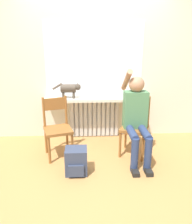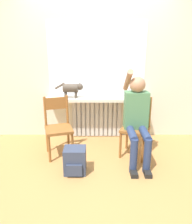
{
  "view_description": "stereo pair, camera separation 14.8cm",
  "coord_description": "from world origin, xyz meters",
  "px_view_note": "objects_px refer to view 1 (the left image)",
  "views": [
    {
      "loc": [
        -0.16,
        -2.61,
        1.66
      ],
      "look_at": [
        0.0,
        0.57,
        0.65
      ],
      "focal_mm": 35.0,
      "sensor_mm": 36.0,
      "label": 1
    },
    {
      "loc": [
        -0.01,
        -2.62,
        1.66
      ],
      "look_at": [
        0.0,
        0.57,
        0.65
      ],
      "focal_mm": 35.0,
      "sensor_mm": 36.0,
      "label": 2
    }
  ],
  "objects_px": {
    "backpack": "(76,161)",
    "person": "(137,115)",
    "chair_left": "(57,127)",
    "chair_right": "(135,126)",
    "cat": "(70,89)"
  },
  "relations": [
    {
      "from": "cat",
      "to": "backpack",
      "type": "xyz_separation_m",
      "value": [
        0.13,
        -1.07,
        -0.76
      ]
    },
    {
      "from": "chair_left",
      "to": "chair_right",
      "type": "bearing_deg",
      "value": -17.36
    },
    {
      "from": "backpack",
      "to": "chair_right",
      "type": "bearing_deg",
      "value": 30.2
    },
    {
      "from": "chair_left",
      "to": "cat",
      "type": "height_order",
      "value": "cat"
    },
    {
      "from": "cat",
      "to": "backpack",
      "type": "distance_m",
      "value": 1.32
    },
    {
      "from": "cat",
      "to": "backpack",
      "type": "bearing_deg",
      "value": -83.2
    },
    {
      "from": "backpack",
      "to": "person",
      "type": "bearing_deg",
      "value": 24.17
    },
    {
      "from": "person",
      "to": "cat",
      "type": "xyz_separation_m",
      "value": [
        -0.99,
        0.68,
        0.25
      ]
    },
    {
      "from": "chair_left",
      "to": "backpack",
      "type": "relative_size",
      "value": 2.56
    },
    {
      "from": "cat",
      "to": "person",
      "type": "bearing_deg",
      "value": -34.49
    },
    {
      "from": "chair_right",
      "to": "person",
      "type": "distance_m",
      "value": 0.25
    },
    {
      "from": "person",
      "to": "cat",
      "type": "relative_size",
      "value": 2.79
    },
    {
      "from": "person",
      "to": "chair_left",
      "type": "bearing_deg",
      "value": 173.73
    },
    {
      "from": "chair_right",
      "to": "person",
      "type": "xyz_separation_m",
      "value": [
        -0.02,
        -0.13,
        0.22
      ]
    },
    {
      "from": "chair_left",
      "to": "chair_right",
      "type": "distance_m",
      "value": 1.17
    }
  ]
}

